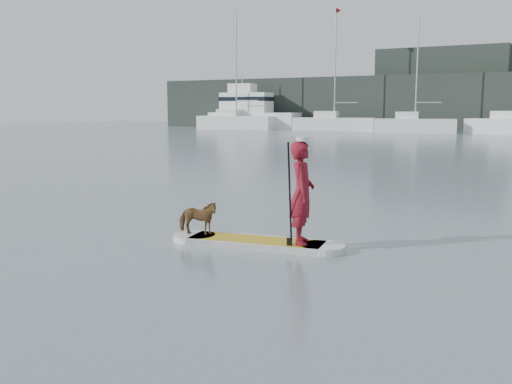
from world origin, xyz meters
The scene contains 11 objects.
ground centered at (0.00, 0.00, 0.00)m, with size 140.00×140.00×0.00m, color slate.
paddleboard centered at (-1.65, -3.20, 0.06)m, with size 3.27×1.21×0.12m.
paddler centered at (-0.80, -3.05, 1.03)m, with size 0.66×0.44×1.82m, color maroon.
white_cap centered at (-0.80, -3.05, 1.97)m, with size 0.22×0.22×0.07m, color silver.
dog centered at (-2.81, -3.39, 0.44)m, with size 0.35×0.77×0.65m, color brown.
paddle centered at (-0.91, -3.32, 0.80)m, with size 0.10×0.30×2.00m.
sailboat_a centered at (-30.90, 44.54, 0.91)m, with size 9.22×3.78×13.02m.
sailboat_b centered at (-19.49, 46.01, 0.89)m, with size 8.97×4.13×12.85m.
sailboat_c centered at (-10.57, 44.91, 0.83)m, with size 8.12×4.10×11.14m.
motor_yacht_b centered at (-30.26, 46.92, 1.96)m, with size 10.84×4.52×6.97m.
shore_building_west centered at (-10.00, 54.00, 4.50)m, with size 14.00×4.00×9.00m, color black.
Camera 1 is at (3.32, -12.11, 2.52)m, focal length 40.00 mm.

